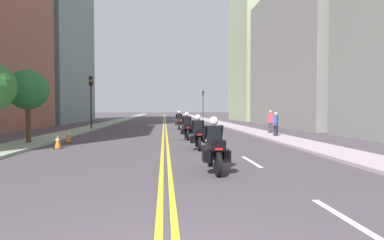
{
  "coord_description": "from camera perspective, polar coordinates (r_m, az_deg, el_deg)",
  "views": [
    {
      "loc": [
        -0.03,
        -3.04,
        1.82
      ],
      "look_at": [
        1.93,
        20.16,
        1.04
      ],
      "focal_mm": 30.6,
      "sensor_mm": 36.0,
      "label": 1
    }
  ],
  "objects": [
    {
      "name": "motorcycle_0",
      "position": [
        9.52,
        3.9,
        -5.07
      ],
      "size": [
        0.76,
        2.32,
        1.6
      ],
      "rotation": [
        0.0,
        0.0,
        -0.0
      ],
      "color": "black",
      "rests_on": "ground"
    },
    {
      "name": "building_right_1",
      "position": [
        37.44,
        18.79,
        10.6
      ],
      "size": [
        6.29,
        19.44,
        15.07
      ],
      "color": "gray",
      "rests_on": "ground"
    },
    {
      "name": "centreline_yellow_inner",
      "position": [
        51.07,
        -4.94,
        -0.12
      ],
      "size": [
        0.12,
        132.0,
        0.01
      ],
      "primitive_type": "cube",
      "color": "yellow",
      "rests_on": "ground"
    },
    {
      "name": "traffic_cone_2",
      "position": [
        18.8,
        -20.8,
        -2.57
      ],
      "size": [
        0.31,
        0.31,
        0.79
      ],
      "color": "black",
      "rests_on": "ground"
    },
    {
      "name": "traffic_light_far",
      "position": [
        53.86,
        1.94,
        3.5
      ],
      "size": [
        0.28,
        0.38,
        4.82
      ],
      "color": "black",
      "rests_on": "ground"
    },
    {
      "name": "motorcycle_2",
      "position": [
        19.54,
        -0.91,
        -1.46
      ],
      "size": [
        0.77,
        2.14,
        1.65
      ],
      "rotation": [
        0.0,
        0.0,
        0.01
      ],
      "color": "black",
      "rests_on": "ground"
    },
    {
      "name": "sidewalk_left",
      "position": [
        51.54,
        -12.56,
        -0.08
      ],
      "size": [
        2.08,
        144.0,
        0.12
      ],
      "primitive_type": "cube",
      "color": "gray",
      "rests_on": "ground"
    },
    {
      "name": "centreline_yellow_outer",
      "position": [
        51.07,
        -4.67,
        -0.12
      ],
      "size": [
        0.12,
        132.0,
        0.01
      ],
      "primitive_type": "cube",
      "color": "yellow",
      "rests_on": "ground"
    },
    {
      "name": "lane_dashes_white",
      "position": [
        32.23,
        0.5,
        -1.31
      ],
      "size": [
        0.14,
        56.4,
        0.01
      ],
      "color": "silver",
      "rests_on": "ground"
    },
    {
      "name": "pedestrian_2",
      "position": [
        23.94,
        13.51,
        -0.35
      ],
      "size": [
        0.42,
        0.34,
        1.73
      ],
      "rotation": [
        0.0,
        0.0,
        5.88
      ],
      "color": "#2B2C2F",
      "rests_on": "ground"
    },
    {
      "name": "building_right_2",
      "position": [
        55.57,
        12.11,
        13.31
      ],
      "size": [
        8.36,
        12.93,
        25.67
      ],
      "color": "#A1AD83",
      "rests_on": "ground"
    },
    {
      "name": "traffic_light_near",
      "position": [
        29.48,
        -17.21,
        4.53
      ],
      "size": [
        0.28,
        0.38,
        4.64
      ],
      "color": "black",
      "rests_on": "ground"
    },
    {
      "name": "motorcycle_1",
      "position": [
        14.85,
        1.07,
        -2.6
      ],
      "size": [
        0.77,
        2.24,
        1.57
      ],
      "rotation": [
        0.0,
        0.0,
        -0.02
      ],
      "color": "black",
      "rests_on": "ground"
    },
    {
      "name": "motorcycle_4",
      "position": [
        29.48,
        -2.29,
        -0.32
      ],
      "size": [
        0.77,
        2.17,
        1.68
      ],
      "rotation": [
        0.0,
        0.0,
        -0.03
      ],
      "color": "black",
      "rests_on": "ground"
    },
    {
      "name": "building_left_2",
      "position": [
        50.78,
        -23.8,
        15.51
      ],
      "size": [
        8.61,
        18.35,
        27.77
      ],
      "color": "slate",
      "rests_on": "ground"
    },
    {
      "name": "pedestrian_1",
      "position": [
        21.43,
        14.38,
        -0.75
      ],
      "size": [
        0.43,
        0.47,
        1.63
      ],
      "rotation": [
        0.0,
        0.0,
        4.03
      ],
      "color": "#232232",
      "rests_on": "ground"
    },
    {
      "name": "street_tree_0",
      "position": [
        18.59,
        -26.7,
        4.68
      ],
      "size": [
        2.03,
        2.03,
        3.82
      ],
      "color": "#503521",
      "rests_on": "ground"
    },
    {
      "name": "sidewalk_right",
      "position": [
        51.55,
        2.96,
        -0.04
      ],
      "size": [
        2.08,
        144.0,
        0.12
      ],
      "primitive_type": "cube",
      "color": "#A9939E",
      "rests_on": "ground"
    },
    {
      "name": "ground_plane",
      "position": [
        51.07,
        -4.8,
        -0.13
      ],
      "size": [
        264.0,
        264.0,
        0.0
      ],
      "primitive_type": "plane",
      "color": "#453D44"
    },
    {
      "name": "motorcycle_3",
      "position": [
        24.17,
        -0.93,
        -0.87
      ],
      "size": [
        0.76,
        2.1,
        1.56
      ],
      "rotation": [
        0.0,
        0.0,
        0.01
      ],
      "color": "black",
      "rests_on": "ground"
    },
    {
      "name": "traffic_cone_0",
      "position": [
        16.21,
        -22.35,
        -3.5
      ],
      "size": [
        0.35,
        0.35,
        0.66
      ],
      "color": "black",
      "rests_on": "ground"
    }
  ]
}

